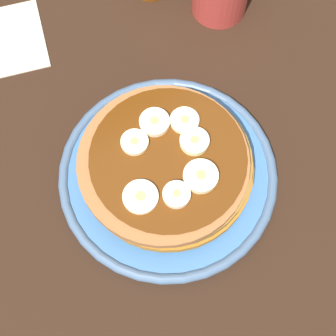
{
  "coord_description": "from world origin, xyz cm",
  "views": [
    {
      "loc": [
        -9.53,
        -16.35,
        50.02
      ],
      "look_at": [
        0.0,
        0.0,
        2.94
      ],
      "focal_mm": 50.04,
      "sensor_mm": 36.0,
      "label": 1
    }
  ],
  "objects_px": {
    "banana_slice_2": "(177,195)",
    "banana_slice_5": "(141,197)",
    "pancake_stack": "(166,165)",
    "banana_slice_4": "(197,145)",
    "napkin": "(1,41)",
    "banana_slice_0": "(135,142)",
    "plate": "(168,174)",
    "banana_slice_3": "(185,121)",
    "banana_slice_6": "(155,122)",
    "banana_slice_1": "(201,176)"
  },
  "relations": [
    {
      "from": "banana_slice_0",
      "to": "banana_slice_1",
      "type": "distance_m",
      "value": 0.08
    },
    {
      "from": "pancake_stack",
      "to": "banana_slice_5",
      "type": "relative_size",
      "value": 5.24
    },
    {
      "from": "banana_slice_1",
      "to": "banana_slice_3",
      "type": "bearing_deg",
      "value": 73.33
    },
    {
      "from": "banana_slice_1",
      "to": "napkin",
      "type": "xyz_separation_m",
      "value": [
        -0.11,
        0.31,
        -0.06
      ]
    },
    {
      "from": "banana_slice_3",
      "to": "plate",
      "type": "bearing_deg",
      "value": -143.49
    },
    {
      "from": "banana_slice_3",
      "to": "banana_slice_0",
      "type": "bearing_deg",
      "value": 175.74
    },
    {
      "from": "plate",
      "to": "banana_slice_2",
      "type": "relative_size",
      "value": 8.71
    },
    {
      "from": "banana_slice_1",
      "to": "banana_slice_3",
      "type": "height_order",
      "value": "banana_slice_1"
    },
    {
      "from": "pancake_stack",
      "to": "banana_slice_5",
      "type": "bearing_deg",
      "value": -150.37
    },
    {
      "from": "banana_slice_6",
      "to": "banana_slice_2",
      "type": "bearing_deg",
      "value": -104.52
    },
    {
      "from": "banana_slice_4",
      "to": "banana_slice_5",
      "type": "relative_size",
      "value": 0.86
    },
    {
      "from": "banana_slice_2",
      "to": "banana_slice_6",
      "type": "height_order",
      "value": "same"
    },
    {
      "from": "pancake_stack",
      "to": "banana_slice_2",
      "type": "bearing_deg",
      "value": -106.46
    },
    {
      "from": "pancake_stack",
      "to": "banana_slice_6",
      "type": "xyz_separation_m",
      "value": [
        0.01,
        0.04,
        0.02
      ]
    },
    {
      "from": "napkin",
      "to": "banana_slice_0",
      "type": "bearing_deg",
      "value": -73.79
    },
    {
      "from": "banana_slice_5",
      "to": "napkin",
      "type": "distance_m",
      "value": 0.3
    },
    {
      "from": "banana_slice_6",
      "to": "banana_slice_3",
      "type": "bearing_deg",
      "value": -25.9
    },
    {
      "from": "banana_slice_0",
      "to": "banana_slice_2",
      "type": "xyz_separation_m",
      "value": [
        0.01,
        -0.07,
        0.0
      ]
    },
    {
      "from": "plate",
      "to": "banana_slice_1",
      "type": "relative_size",
      "value": 6.82
    },
    {
      "from": "plate",
      "to": "pancake_stack",
      "type": "relative_size",
      "value": 1.3
    },
    {
      "from": "banana_slice_2",
      "to": "banana_slice_6",
      "type": "distance_m",
      "value": 0.08
    },
    {
      "from": "banana_slice_4",
      "to": "banana_slice_6",
      "type": "distance_m",
      "value": 0.05
    },
    {
      "from": "banana_slice_0",
      "to": "banana_slice_2",
      "type": "distance_m",
      "value": 0.07
    },
    {
      "from": "pancake_stack",
      "to": "napkin",
      "type": "relative_size",
      "value": 1.71
    },
    {
      "from": "banana_slice_2",
      "to": "banana_slice_6",
      "type": "relative_size",
      "value": 0.87
    },
    {
      "from": "banana_slice_0",
      "to": "banana_slice_4",
      "type": "relative_size",
      "value": 0.95
    },
    {
      "from": "banana_slice_4",
      "to": "napkin",
      "type": "relative_size",
      "value": 0.28
    },
    {
      "from": "banana_slice_3",
      "to": "banana_slice_6",
      "type": "height_order",
      "value": "banana_slice_6"
    },
    {
      "from": "plate",
      "to": "banana_slice_3",
      "type": "xyz_separation_m",
      "value": [
        0.04,
        0.03,
        0.05
      ]
    },
    {
      "from": "banana_slice_3",
      "to": "banana_slice_1",
      "type": "bearing_deg",
      "value": -106.67
    },
    {
      "from": "banana_slice_1",
      "to": "napkin",
      "type": "relative_size",
      "value": 0.33
    },
    {
      "from": "pancake_stack",
      "to": "banana_slice_6",
      "type": "height_order",
      "value": "banana_slice_6"
    },
    {
      "from": "banana_slice_2",
      "to": "banana_slice_5",
      "type": "relative_size",
      "value": 0.78
    },
    {
      "from": "banana_slice_4",
      "to": "banana_slice_6",
      "type": "relative_size",
      "value": 0.95
    },
    {
      "from": "banana_slice_2",
      "to": "banana_slice_5",
      "type": "height_order",
      "value": "banana_slice_2"
    },
    {
      "from": "banana_slice_4",
      "to": "banana_slice_5",
      "type": "height_order",
      "value": "banana_slice_4"
    },
    {
      "from": "banana_slice_5",
      "to": "napkin",
      "type": "height_order",
      "value": "banana_slice_5"
    },
    {
      "from": "pancake_stack",
      "to": "napkin",
      "type": "height_order",
      "value": "pancake_stack"
    },
    {
      "from": "banana_slice_0",
      "to": "banana_slice_1",
      "type": "xyz_separation_m",
      "value": [
        0.04,
        -0.07,
        0.0
      ]
    },
    {
      "from": "pancake_stack",
      "to": "banana_slice_4",
      "type": "xyz_separation_m",
      "value": [
        0.03,
        -0.01,
        0.02
      ]
    },
    {
      "from": "banana_slice_2",
      "to": "banana_slice_3",
      "type": "relative_size",
      "value": 0.9
    },
    {
      "from": "banana_slice_1",
      "to": "banana_slice_4",
      "type": "height_order",
      "value": "same"
    },
    {
      "from": "banana_slice_1",
      "to": "banana_slice_2",
      "type": "height_order",
      "value": "same"
    },
    {
      "from": "banana_slice_2",
      "to": "napkin",
      "type": "distance_m",
      "value": 0.33
    },
    {
      "from": "banana_slice_0",
      "to": "banana_slice_5",
      "type": "distance_m",
      "value": 0.06
    },
    {
      "from": "plate",
      "to": "banana_slice_0",
      "type": "bearing_deg",
      "value": 125.89
    },
    {
      "from": "plate",
      "to": "banana_slice_0",
      "type": "height_order",
      "value": "banana_slice_0"
    },
    {
      "from": "banana_slice_1",
      "to": "banana_slice_3",
      "type": "relative_size",
      "value": 1.15
    },
    {
      "from": "banana_slice_0",
      "to": "banana_slice_3",
      "type": "xyz_separation_m",
      "value": [
        0.06,
        -0.0,
        -0.0
      ]
    },
    {
      "from": "banana_slice_1",
      "to": "banana_slice_2",
      "type": "relative_size",
      "value": 1.28
    }
  ]
}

